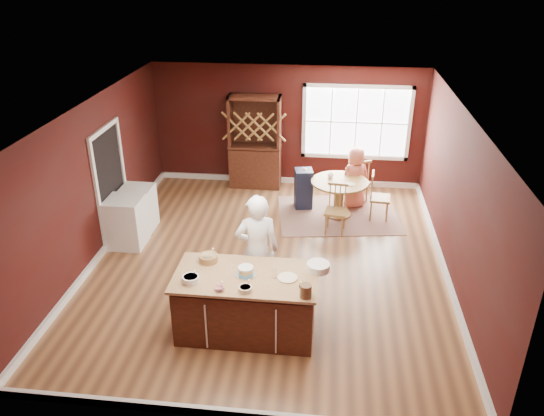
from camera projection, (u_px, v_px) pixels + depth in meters
The scene contains 28 objects.
room_shell at pixel (269, 190), 8.66m from camera, with size 7.00×7.00×7.00m.
window at pixel (356, 122), 11.54m from camera, with size 2.36×0.10×1.66m, color white, non-canonical shape.
doorway at pixel (111, 185), 9.65m from camera, with size 0.08×1.26×2.13m, color white, non-canonical shape.
kitchen_island at pixel (246, 304), 7.39m from camera, with size 1.96×1.03×0.92m.
dining_table at pixel (339, 191), 10.62m from camera, with size 1.14×1.14×0.75m.
baker at pixel (257, 251), 7.81m from camera, with size 0.66×0.43×1.80m, color white.
layer_cake at pixel (246, 271), 7.17m from camera, with size 0.29×0.29×0.12m, color silver, non-canonical shape.
bowl_blue at pixel (191, 279), 7.02m from camera, with size 0.23×0.23×0.09m, color white.
bowl_yellow at pixel (209, 258), 7.48m from camera, with size 0.26×0.26×0.10m, color #8D5F38.
bowl_pink at pixel (219, 289), 6.86m from camera, with size 0.14×0.14×0.05m, color silver.
bowl_olive at pixel (245, 289), 6.83m from camera, with size 0.18×0.18×0.07m, color beige.
drinking_glass at pixel (274, 273), 7.10m from camera, with size 0.07×0.07×0.13m, color silver.
dinner_plate at pixel (288, 278), 7.11m from camera, with size 0.27×0.27×0.02m, color beige.
white_tub at pixel (318, 267), 7.27m from camera, with size 0.32×0.32×0.11m, color white.
stoneware_crock at pixel (306, 291), 6.69m from camera, with size 0.15×0.15×0.18m, color brown.
toy_figurine at pixel (301, 285), 6.91m from camera, with size 0.05×0.05×0.08m, color yellow, non-canonical shape.
rug at pixel (338, 214), 10.85m from camera, with size 2.38×1.84×0.01m, color brown.
chair_east at pixel (380, 196), 10.51m from camera, with size 0.41×0.39×0.98m, color brown, non-canonical shape.
chair_south at pixel (336, 210), 9.98m from camera, with size 0.41×0.39×0.97m, color brown, non-canonical shape.
chair_north at pixel (358, 180), 11.25m from camera, with size 0.42×0.40×0.99m, color brown, non-canonical shape.
seated_woman at pixel (355, 178), 10.95m from camera, with size 0.63×0.41×1.29m, color #C3614F.
high_chair at pixel (303, 188), 10.99m from camera, with size 0.35×0.35×0.88m, color #181E30, non-canonical shape.
toddler at pixel (303, 170), 10.89m from camera, with size 0.18×0.14×0.26m, color #8CA5BF, non-canonical shape.
table_plate at pixel (351, 184), 10.37m from camera, with size 0.19×0.19×0.01m, color beige.
table_cup at pixel (330, 176), 10.66m from camera, with size 0.12×0.12×0.09m, color white.
hutch at pixel (255, 142), 11.74m from camera, with size 1.14×0.47×2.09m, color #422412.
washer at pixel (126, 222), 9.58m from camera, with size 0.63×0.61×0.91m, color white.
dryer at pixel (138, 208), 10.16m from camera, with size 0.59×0.57×0.86m, color white.
Camera 1 is at (0.95, -7.85, 4.90)m, focal length 35.00 mm.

